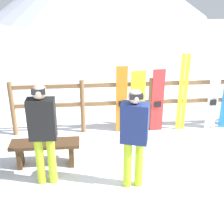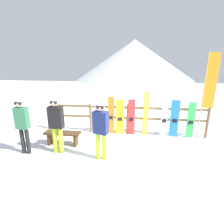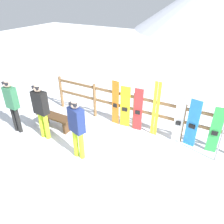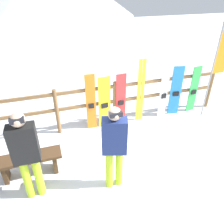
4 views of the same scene
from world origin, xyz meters
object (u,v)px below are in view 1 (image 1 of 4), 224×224
Objects in this scene: person_navy at (134,132)px; snowboard_yellow at (138,102)px; person_black at (43,128)px; snowboard_white at (213,99)px; snowboard_orange at (122,100)px; ski_pair_yellow at (183,93)px; snowboard_red at (158,101)px; bench at (45,149)px.

snowboard_yellow is (0.37, 1.93, -0.29)m from person_navy.
person_black is 3.87m from snowboard_white.
snowboard_orange is 1.08× the size of snowboard_yellow.
snowboard_white is at bearing -0.29° from ski_pair_yellow.
person_black is 1.25× the size of snowboard_yellow.
person_black is 1.23× the size of snowboard_red.
ski_pair_yellow reaches higher than snowboard_orange.
bench is 0.87× the size of snowboard_white.
person_navy is at bearing -136.62° from snowboard_white.
snowboard_yellow is at bearing 44.06° from person_black.
person_black reaches higher than snowboard_yellow.
snowboard_yellow is 1.67m from snowboard_white.
snowboard_orange is 0.78m from snowboard_red.
person_navy is 1.20× the size of snowboard_white.
snowboard_white is at bearing 43.38° from person_navy.
person_navy is 2.36m from ski_pair_yellow.
person_black is at bearing -82.04° from bench.
snowboard_orange is at bearing 180.00° from snowboard_white.
ski_pair_yellow reaches higher than person_navy.
person_navy reaches higher than snowboard_red.
bench is 2.61m from snowboard_red.
person_black is at bearing -142.15° from snowboard_red.
person_navy is 1.20× the size of snowboard_red.
snowboard_yellow is 0.80× the size of ski_pair_yellow.
person_navy is 1.13× the size of snowboard_orange.
snowboard_red is (2.29, 1.20, 0.35)m from bench.
bench is 2.24m from snowboard_yellow.
snowboard_orange is 1.06× the size of snowboard_red.
person_black reaches higher than bench.
bench is at bearing -141.36° from snowboard_orange.
ski_pair_yellow is 0.71m from snowboard_white.
snowboard_orange is at bearing 89.11° from person_navy.
snowboard_yellow is (1.78, 1.72, -0.32)m from person_black.
person_black is 3.26m from ski_pair_yellow.
snowboard_red is at bearing 27.76° from bench.
person_black is 1.42m from person_navy.
person_black is 2.82m from snowboard_red.
person_navy is (1.48, -0.73, 0.64)m from bench.
snowboard_white is at bearing 26.53° from person_black.
person_black reaches higher than person_navy.
snowboard_red reaches higher than snowboard_yellow.
ski_pair_yellow is at bearing 32.03° from person_black.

